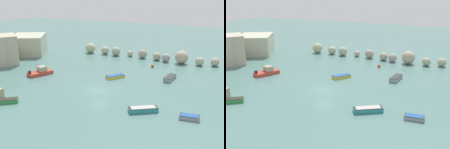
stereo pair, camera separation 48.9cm
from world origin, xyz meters
The scene contains 10 objects.
cove_water centered at (0.00, 0.00, 0.00)m, with size 160.00×160.00×0.00m, color slate.
cliff_headland_left centered at (-28.51, 8.90, 2.00)m, with size 18.81×22.48×5.85m.
rock_breakwater centered at (2.90, 21.14, 1.06)m, with size 33.69×3.33×2.66m.
channel_buoy centered at (3.91, 15.62, 0.31)m, with size 0.62×0.62×0.62m, color #E04C28.
moored_boat_0 centered at (8.76, 9.43, 0.35)m, with size 1.48×3.56×0.71m.
moored_boat_1 centered at (0.01, 6.63, 0.26)m, with size 2.96×3.35×0.50m.
moored_boat_2 centered at (8.63, -4.12, 0.33)m, with size 3.71×3.01×0.64m.
moored_boat_3 centered at (14.24, -3.77, 0.28)m, with size 2.43×1.34×0.53m.
moored_boat_4 centered at (-12.81, 2.76, 0.49)m, with size 3.43×4.63×1.47m.
moored_boat_5 centered at (-9.26, -9.42, 0.28)m, with size 3.71×3.17×0.57m.
Camera 1 is at (18.17, -34.05, 14.87)m, focal length 43.94 mm.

